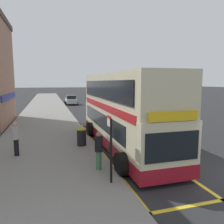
{
  "coord_description": "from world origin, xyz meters",
  "views": [
    {
      "loc": [
        -6.7,
        -6.98,
        3.91
      ],
      "look_at": [
        -2.59,
        7.04,
        1.91
      ],
      "focal_mm": 35.03,
      "sensor_mm": 36.0,
      "label": 1
    }
  ],
  "objects_px": {
    "pedestrian_further_back": "(99,149)",
    "double_decker_bus": "(122,113)",
    "parked_car_silver_ahead": "(107,97)",
    "parked_car_navy_kerbside": "(92,96)",
    "pedestrian_waiting_near_sign": "(16,137)",
    "parked_car_teal_far": "(106,101)",
    "bus_stop_sign": "(111,143)",
    "litter_bin": "(82,137)",
    "parked_car_silver_distant": "(71,100)"
  },
  "relations": [
    {
      "from": "parked_car_navy_kerbside",
      "to": "parked_car_silver_distant",
      "type": "relative_size",
      "value": 1.0
    },
    {
      "from": "pedestrian_further_back",
      "to": "litter_bin",
      "type": "xyz_separation_m",
      "value": [
        -0.17,
        3.89,
        -0.39
      ]
    },
    {
      "from": "parked_car_navy_kerbside",
      "to": "parked_car_silver_ahead",
      "type": "bearing_deg",
      "value": -71.23
    },
    {
      "from": "parked_car_silver_distant",
      "to": "pedestrian_waiting_near_sign",
      "type": "relative_size",
      "value": 2.37
    },
    {
      "from": "bus_stop_sign",
      "to": "parked_car_silver_ahead",
      "type": "xyz_separation_m",
      "value": [
        9.52,
        35.99,
        -0.84
      ]
    },
    {
      "from": "pedestrian_further_back",
      "to": "double_decker_bus",
      "type": "bearing_deg",
      "value": 56.99
    },
    {
      "from": "parked_car_silver_ahead",
      "to": "pedestrian_further_back",
      "type": "xyz_separation_m",
      "value": [
        -9.68,
        -34.71,
        0.25
      ]
    },
    {
      "from": "parked_car_navy_kerbside",
      "to": "parked_car_teal_far",
      "type": "xyz_separation_m",
      "value": [
        -0.44,
        -14.74,
        0.0
      ]
    },
    {
      "from": "double_decker_bus",
      "to": "pedestrian_further_back",
      "type": "height_order",
      "value": "double_decker_bus"
    },
    {
      "from": "parked_car_navy_kerbside",
      "to": "parked_car_teal_far",
      "type": "distance_m",
      "value": 14.75
    },
    {
      "from": "parked_car_silver_distant",
      "to": "parked_car_navy_kerbside",
      "type": "bearing_deg",
      "value": 62.42
    },
    {
      "from": "bus_stop_sign",
      "to": "litter_bin",
      "type": "height_order",
      "value": "bus_stop_sign"
    },
    {
      "from": "parked_car_navy_kerbside",
      "to": "parked_car_teal_far",
      "type": "bearing_deg",
      "value": -90.94
    },
    {
      "from": "parked_car_silver_distant",
      "to": "pedestrian_further_back",
      "type": "xyz_separation_m",
      "value": [
        -1.85,
        -29.96,
        0.25
      ]
    },
    {
      "from": "parked_car_navy_kerbside",
      "to": "pedestrian_waiting_near_sign",
      "type": "relative_size",
      "value": 2.37
    },
    {
      "from": "pedestrian_waiting_near_sign",
      "to": "pedestrian_further_back",
      "type": "relative_size",
      "value": 1.06
    },
    {
      "from": "parked_car_silver_distant",
      "to": "bus_stop_sign",
      "type": "bearing_deg",
      "value": -92.39
    },
    {
      "from": "parked_car_navy_kerbside",
      "to": "litter_bin",
      "type": "relative_size",
      "value": 4.11
    },
    {
      "from": "parked_car_navy_kerbside",
      "to": "pedestrian_waiting_near_sign",
      "type": "height_order",
      "value": "pedestrian_waiting_near_sign"
    },
    {
      "from": "litter_bin",
      "to": "pedestrian_further_back",
      "type": "bearing_deg",
      "value": -87.54
    },
    {
      "from": "parked_car_silver_distant",
      "to": "parked_car_teal_far",
      "type": "relative_size",
      "value": 1.0
    },
    {
      "from": "bus_stop_sign",
      "to": "parked_car_navy_kerbside",
      "type": "xyz_separation_m",
      "value": [
        7.53,
        42.1,
        -0.84
      ]
    },
    {
      "from": "parked_car_navy_kerbside",
      "to": "pedestrian_further_back",
      "type": "distance_m",
      "value": 41.54
    },
    {
      "from": "parked_car_navy_kerbside",
      "to": "litter_bin",
      "type": "xyz_separation_m",
      "value": [
        -7.86,
        -36.92,
        -0.15
      ]
    },
    {
      "from": "parked_car_silver_ahead",
      "to": "litter_bin",
      "type": "xyz_separation_m",
      "value": [
        -9.85,
        -30.81,
        -0.15
      ]
    },
    {
      "from": "pedestrian_waiting_near_sign",
      "to": "litter_bin",
      "type": "xyz_separation_m",
      "value": [
        3.51,
        0.92,
        -0.46
      ]
    },
    {
      "from": "parked_car_navy_kerbside",
      "to": "parked_car_silver_ahead",
      "type": "relative_size",
      "value": 1.0
    },
    {
      "from": "parked_car_silver_ahead",
      "to": "pedestrian_waiting_near_sign",
      "type": "distance_m",
      "value": 34.43
    },
    {
      "from": "parked_car_navy_kerbside",
      "to": "litter_bin",
      "type": "height_order",
      "value": "parked_car_navy_kerbside"
    },
    {
      "from": "bus_stop_sign",
      "to": "litter_bin",
      "type": "relative_size",
      "value": 2.47
    },
    {
      "from": "double_decker_bus",
      "to": "pedestrian_waiting_near_sign",
      "type": "distance_m",
      "value": 6.01
    },
    {
      "from": "bus_stop_sign",
      "to": "parked_car_teal_far",
      "type": "distance_m",
      "value": 28.28
    },
    {
      "from": "pedestrian_further_back",
      "to": "litter_bin",
      "type": "height_order",
      "value": "pedestrian_further_back"
    },
    {
      "from": "parked_car_navy_kerbside",
      "to": "litter_bin",
      "type": "bearing_deg",
      "value": -101.24
    },
    {
      "from": "parked_car_navy_kerbside",
      "to": "bus_stop_sign",
      "type": "bearing_deg",
      "value": -99.36
    },
    {
      "from": "bus_stop_sign",
      "to": "parked_car_teal_far",
      "type": "bearing_deg",
      "value": 75.48
    },
    {
      "from": "parked_car_silver_ahead",
      "to": "parked_car_silver_distant",
      "type": "bearing_deg",
      "value": -146.53
    },
    {
      "from": "bus_stop_sign",
      "to": "pedestrian_waiting_near_sign",
      "type": "distance_m",
      "value": 5.76
    },
    {
      "from": "double_decker_bus",
      "to": "pedestrian_waiting_near_sign",
      "type": "relative_size",
      "value": 6.36
    },
    {
      "from": "bus_stop_sign",
      "to": "litter_bin",
      "type": "distance_m",
      "value": 5.28
    },
    {
      "from": "double_decker_bus",
      "to": "parked_car_silver_ahead",
      "type": "relative_size",
      "value": 2.69
    },
    {
      "from": "parked_car_navy_kerbside",
      "to": "parked_car_silver_distant",
      "type": "bearing_deg",
      "value": -117.5
    },
    {
      "from": "parked_car_silver_distant",
      "to": "parked_car_silver_ahead",
      "type": "height_order",
      "value": "same"
    },
    {
      "from": "parked_car_silver_distant",
      "to": "litter_bin",
      "type": "height_order",
      "value": "parked_car_silver_distant"
    },
    {
      "from": "parked_car_silver_ahead",
      "to": "pedestrian_waiting_near_sign",
      "type": "bearing_deg",
      "value": -110.59
    },
    {
      "from": "parked_car_navy_kerbside",
      "to": "pedestrian_waiting_near_sign",
      "type": "xyz_separation_m",
      "value": [
        -11.38,
        -37.85,
        0.31
      ]
    },
    {
      "from": "pedestrian_waiting_near_sign",
      "to": "litter_bin",
      "type": "height_order",
      "value": "pedestrian_waiting_near_sign"
    },
    {
      "from": "double_decker_bus",
      "to": "parked_car_silver_distant",
      "type": "relative_size",
      "value": 2.69
    },
    {
      "from": "bus_stop_sign",
      "to": "pedestrian_waiting_near_sign",
      "type": "xyz_separation_m",
      "value": [
        -3.85,
        4.26,
        -0.53
      ]
    },
    {
      "from": "parked_car_navy_kerbside",
      "to": "parked_car_silver_distant",
      "type": "height_order",
      "value": "same"
    }
  ]
}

